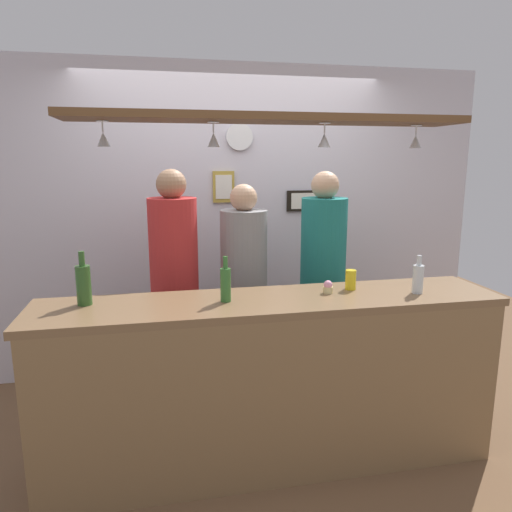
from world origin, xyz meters
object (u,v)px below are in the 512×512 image
object	(u,v)px
picture_frame_crest	(224,187)
drink_can	(351,280)
person_right_teal_shirt	(323,264)
picture_frame_lower_pair	(304,201)
bottle_soda_clear	(418,278)
cupcake	(328,287)
person_middle_grey_shirt	(244,275)
wall_clock	(239,137)
bottle_beer_green_import	(226,284)
bottle_champagne_green	(84,284)
person_left_red_shirt	(174,269)

from	to	relation	value
picture_frame_crest	drink_can	bearing A→B (deg)	-65.27
person_right_teal_shirt	drink_can	xyz separation A→B (m)	(-0.05, -0.66, 0.04)
drink_can	picture_frame_lower_pair	size ratio (longest dim) A/B	0.41
picture_frame_lower_pair	drink_can	bearing A→B (deg)	-94.24
picture_frame_crest	bottle_soda_clear	bearing A→B (deg)	-56.72
bottle_soda_clear	cupcake	size ratio (longest dim) A/B	2.95
cupcake	picture_frame_lower_pair	bearing A→B (deg)	79.08
person_middle_grey_shirt	wall_clock	xyz separation A→B (m)	(0.08, 0.65, 1.01)
bottle_beer_green_import	drink_can	bearing A→B (deg)	6.89
person_right_teal_shirt	wall_clock	distance (m)	1.26
person_right_teal_shirt	drink_can	size ratio (longest dim) A/B	14.27
bottle_beer_green_import	picture_frame_lower_pair	size ratio (longest dim) A/B	0.87
bottle_beer_green_import	bottle_champagne_green	world-z (taller)	bottle_champagne_green
person_left_red_shirt	cupcake	xyz separation A→B (m)	(0.89, -0.71, 0.01)
drink_can	wall_clock	world-z (taller)	wall_clock
person_middle_grey_shirt	bottle_soda_clear	xyz separation A→B (m)	(0.91, -0.82, 0.13)
wall_clock	person_left_red_shirt	bearing A→B (deg)	-132.13
bottle_champagne_green	picture_frame_lower_pair	xyz separation A→B (m)	(1.66, 1.31, 0.32)
wall_clock	person_right_teal_shirt	bearing A→B (deg)	-51.05
bottle_soda_clear	picture_frame_lower_pair	world-z (taller)	picture_frame_lower_pair
bottle_beer_green_import	cupcake	distance (m)	0.63
drink_can	bottle_beer_green_import	bearing A→B (deg)	-173.11
bottle_champagne_green	person_left_red_shirt	bearing A→B (deg)	52.22
person_middle_grey_shirt	cupcake	world-z (taller)	person_middle_grey_shirt
person_left_red_shirt	bottle_champagne_green	size ratio (longest dim) A/B	5.87
bottle_beer_green_import	wall_clock	distance (m)	1.68
person_middle_grey_shirt	bottle_beer_green_import	distance (m)	0.80
person_right_teal_shirt	person_middle_grey_shirt	bearing A→B (deg)	-180.00
person_left_red_shirt	bottle_beer_green_import	size ratio (longest dim) A/B	6.77
bottle_champagne_green	cupcake	bearing A→B (deg)	-2.13
bottle_beer_green_import	drink_can	world-z (taller)	bottle_beer_green_import
person_right_teal_shirt	drink_can	world-z (taller)	person_right_teal_shirt
bottle_soda_clear	wall_clock	bearing A→B (deg)	119.51
bottle_champagne_green	picture_frame_lower_pair	bearing A→B (deg)	38.31
picture_frame_lower_pair	wall_clock	size ratio (longest dim) A/B	1.36
bottle_beer_green_import	wall_clock	world-z (taller)	wall_clock
person_middle_grey_shirt	person_right_teal_shirt	xyz separation A→B (m)	(0.61, 0.00, 0.06)
bottle_champagne_green	wall_clock	world-z (taller)	wall_clock
person_middle_grey_shirt	picture_frame_lower_pair	size ratio (longest dim) A/B	5.51
bottle_champagne_green	person_middle_grey_shirt	bearing A→B (deg)	33.06
person_left_red_shirt	picture_frame_crest	world-z (taller)	person_left_red_shirt
cupcake	picture_frame_lower_pair	xyz separation A→B (m)	(0.26, 1.36, 0.40)
picture_frame_crest	wall_clock	world-z (taller)	wall_clock
bottle_champagne_green	picture_frame_crest	distance (m)	1.68
drink_can	cupcake	bearing A→B (deg)	-162.53
bottle_champagne_green	bottle_soda_clear	distance (m)	1.93
bottle_champagne_green	bottle_soda_clear	world-z (taller)	bottle_champagne_green
person_right_teal_shirt	bottle_soda_clear	bearing A→B (deg)	-69.47
wall_clock	bottle_champagne_green	bearing A→B (deg)	-130.00
person_right_teal_shirt	picture_frame_crest	world-z (taller)	person_right_teal_shirt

